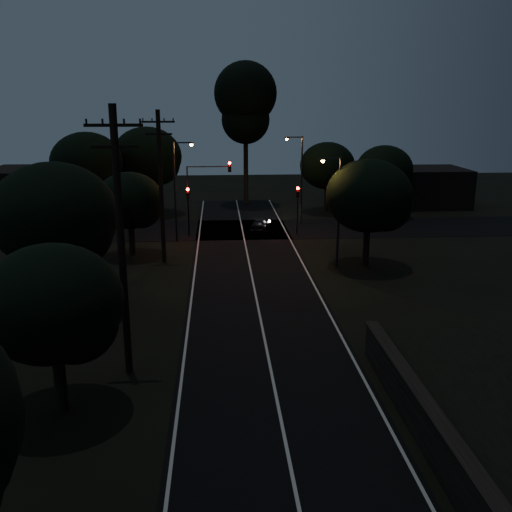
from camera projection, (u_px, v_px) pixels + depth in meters
road_surface at (249, 263)px, 40.06m from camera, size 60.00×70.00×0.03m
utility_pole_mid at (121, 240)px, 22.64m from camera, size 2.20×0.30×11.00m
utility_pole_far at (161, 185)px, 39.06m from camera, size 2.20×0.30×10.50m
tree_left_b at (57, 307)px, 19.97m from camera, size 4.99×4.99×6.34m
tree_left_c at (58, 219)px, 29.10m from camera, size 6.44×6.44×8.14m
tree_left_d at (132, 202)px, 41.14m from camera, size 4.84×4.84×6.14m
tree_far_nw at (149, 158)px, 56.04m from camera, size 6.80×6.80×8.61m
tree_far_w at (89, 164)px, 51.91m from camera, size 6.55×6.55×8.35m
tree_far_ne at (329, 167)px, 57.51m from camera, size 5.57×5.57×7.04m
tree_far_e at (386, 171)px, 54.97m from camera, size 5.46×5.46×6.93m
tree_right_a at (372, 198)px, 38.14m from camera, size 5.79×5.79×7.36m
tall_pine at (246, 102)px, 60.21m from camera, size 6.64×6.64×15.10m
building_left at (43, 190)px, 58.26m from camera, size 10.00×8.00×4.40m
building_right at (421, 187)px, 61.89m from camera, size 9.00×7.00×4.00m
signal_left at (188, 202)px, 47.54m from camera, size 0.28×0.35×4.10m
signal_right at (297, 201)px, 48.14m from camera, size 0.28×0.35×4.10m
signal_mast at (208, 184)px, 47.26m from camera, size 3.70×0.35×6.25m
streetlight_a at (177, 185)px, 45.11m from camera, size 1.66×0.26×8.00m
streetlight_b at (299, 174)px, 51.57m from camera, size 1.66×0.26×8.00m
streetlight_c at (337, 204)px, 38.21m from camera, size 1.46×0.26×7.50m
car at (260, 224)px, 49.99m from camera, size 2.07×3.41×1.09m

